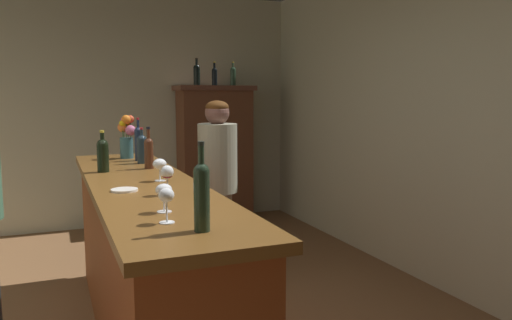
{
  "coord_description": "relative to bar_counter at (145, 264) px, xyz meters",
  "views": [
    {
      "loc": [
        -0.26,
        -2.76,
        1.58
      ],
      "look_at": [
        1.03,
        0.38,
        1.14
      ],
      "focal_mm": 35.31,
      "sensor_mm": 36.0,
      "label": 1
    }
  ],
  "objects": [
    {
      "name": "display_cabinet",
      "position": [
        1.37,
        2.87,
        0.35
      ],
      "size": [
        0.95,
        0.47,
        1.7
      ],
      "color": "#58311E",
      "rests_on": "ground"
    },
    {
      "name": "wine_glass_spare",
      "position": [
        -0.05,
        -0.87,
        0.62
      ],
      "size": [
        0.07,
        0.07,
        0.13
      ],
      "color": "white",
      "rests_on": "bar_counter"
    },
    {
      "name": "wine_glass_rear",
      "position": [
        -0.08,
        -1.06,
        0.64
      ],
      "size": [
        0.06,
        0.06,
        0.15
      ],
      "color": "white",
      "rests_on": "bar_counter"
    },
    {
      "name": "bar_counter",
      "position": [
        0.0,
        0.0,
        0.0
      ],
      "size": [
        0.63,
        3.02,
        1.06
      ],
      "color": "brown",
      "rests_on": "ground"
    },
    {
      "name": "wine_bottle_pinot",
      "position": [
        0.14,
        0.99,
        0.68
      ],
      "size": [
        0.06,
        0.06,
        0.34
      ],
      "color": "#19243B",
      "rests_on": "bar_counter"
    },
    {
      "name": "wine_bottle_merlot",
      "position": [
        -0.18,
        0.47,
        0.65
      ],
      "size": [
        0.08,
        0.08,
        0.29
      ],
      "color": "black",
      "rests_on": "bar_counter"
    },
    {
      "name": "wall_back",
      "position": [
        -0.25,
        3.2,
        0.87
      ],
      "size": [
        5.4,
        0.12,
        2.81
      ],
      "primitive_type": "cube",
      "color": "#B5B498",
      "rests_on": "ground"
    },
    {
      "name": "display_bottle_center",
      "position": [
        1.62,
        2.87,
        1.29
      ],
      "size": [
        0.07,
        0.07,
        0.3
      ],
      "color": "#2C4A34",
      "rests_on": "display_cabinet"
    },
    {
      "name": "wall_right",
      "position": [
        2.45,
        -0.3,
        0.87
      ],
      "size": [
        0.12,
        7.0,
        2.81
      ],
      "primitive_type": "cube",
      "color": "#B3B396",
      "rests_on": "ground"
    },
    {
      "name": "wine_glass_mid",
      "position": [
        0.1,
        -0.04,
        0.63
      ],
      "size": [
        0.08,
        0.08,
        0.14
      ],
      "color": "white",
      "rests_on": "bar_counter"
    },
    {
      "name": "wine_glass_front",
      "position": [
        0.05,
        -0.48,
        0.64
      ],
      "size": [
        0.07,
        0.07,
        0.16
      ],
      "color": "white",
      "rests_on": "bar_counter"
    },
    {
      "name": "display_bottle_left",
      "position": [
        1.16,
        2.87,
        1.3
      ],
      "size": [
        0.08,
        0.08,
        0.33
      ],
      "color": "black",
      "rests_on": "display_cabinet"
    },
    {
      "name": "display_bottle_midleft",
      "position": [
        1.38,
        2.87,
        1.29
      ],
      "size": [
        0.07,
        0.07,
        0.29
      ],
      "color": "black",
      "rests_on": "display_cabinet"
    },
    {
      "name": "wine_bottle_riesling",
      "position": [
        0.02,
        -1.24,
        0.68
      ],
      "size": [
        0.06,
        0.06,
        0.35
      ],
      "color": "#203120",
      "rests_on": "bar_counter"
    },
    {
      "name": "wine_bottle_syrah",
      "position": [
        0.14,
        0.51,
        0.65
      ],
      "size": [
        0.06,
        0.06,
        0.3
      ],
      "color": "#492718",
      "rests_on": "bar_counter"
    },
    {
      "name": "flower_arrangement",
      "position": [
        0.08,
        1.19,
        0.72
      ],
      "size": [
        0.14,
        0.13,
        0.36
      ],
      "color": "#315B63",
      "rests_on": "bar_counter"
    },
    {
      "name": "wine_bottle_chardonnay",
      "position": [
        0.14,
        0.82,
        0.65
      ],
      "size": [
        0.07,
        0.07,
        0.28
      ],
      "color": "#1F2E38",
      "rests_on": "bar_counter"
    },
    {
      "name": "bartender",
      "position": [
        0.77,
        0.89,
        0.32
      ],
      "size": [
        0.33,
        0.33,
        1.54
      ],
      "rotation": [
        0.0,
        0.0,
        3.3
      ],
      "color": "#B0A098",
      "rests_on": "ground"
    },
    {
      "name": "cheese_plate",
      "position": [
        -0.15,
        -0.29,
        0.53
      ],
      "size": [
        0.15,
        0.15,
        0.01
      ],
      "primitive_type": "cylinder",
      "color": "white",
      "rests_on": "bar_counter"
    }
  ]
}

